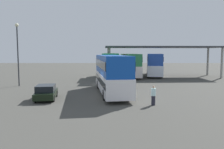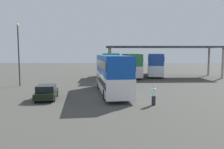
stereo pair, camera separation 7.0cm
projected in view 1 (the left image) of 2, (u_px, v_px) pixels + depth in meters
name	position (u px, v px, depth m)	size (l,w,h in m)	color
ground_plane	(109.00, 97.00, 21.73)	(140.00, 140.00, 0.00)	#45443F
double_decker_main	(112.00, 73.00, 23.63)	(4.02, 11.30, 4.00)	white
parked_hatchback	(47.00, 92.00, 20.72)	(2.22, 4.05, 1.35)	black
double_decker_near_canopy	(111.00, 65.00, 37.71)	(2.68, 11.31, 4.14)	silver
double_decker_mid_row	(130.00, 64.00, 40.09)	(3.02, 11.57, 4.03)	silver
double_decker_far_right	(155.00, 64.00, 41.10)	(4.01, 10.44, 4.05)	silver
depot_canopy	(163.00, 48.00, 39.35)	(20.26, 7.14, 5.35)	#33353A
lamppost_tall	(18.00, 47.00, 28.53)	(0.44, 0.44, 7.94)	#33353A
pedestrian_waiting	(154.00, 95.00, 18.43)	(0.38, 0.38, 1.61)	#262633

